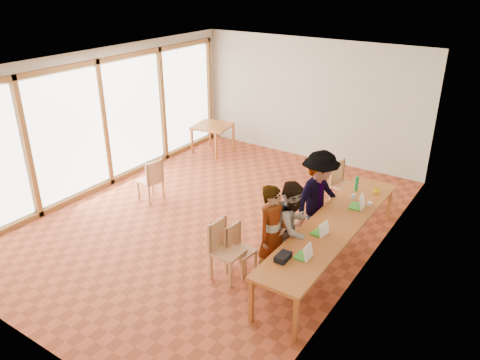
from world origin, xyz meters
name	(u,v)px	position (x,y,z in m)	size (l,w,h in m)	color
ground	(215,218)	(0.00, 0.00, 0.00)	(8.00, 8.00, 0.00)	#A94829
wall_back	(310,100)	(0.00, 4.00, 1.50)	(6.00, 0.10, 3.00)	beige
wall_front	(12,245)	(0.00, -4.00, 1.50)	(6.00, 0.10, 3.00)	beige
wall_right	(373,186)	(3.00, 0.00, 1.50)	(0.10, 8.00, 3.00)	beige
window_wall	(103,120)	(-2.96, 0.00, 1.50)	(0.10, 8.00, 3.00)	white
ceiling	(211,63)	(0.00, 0.00, 3.02)	(6.00, 8.00, 0.04)	white
communal_table	(334,226)	(2.50, -0.14, 0.70)	(0.80, 4.00, 0.75)	#A35524
side_table	(213,128)	(-2.22, 2.90, 0.67)	(0.90, 0.90, 0.75)	#A35524
chair_near	(222,243)	(1.20, -1.41, 0.59)	(0.46, 0.46, 0.51)	tan
chair_mid	(237,244)	(1.32, -1.19, 0.51)	(0.42, 0.42, 0.44)	tan
chair_far	(279,216)	(1.46, -0.09, 0.54)	(0.42, 0.42, 0.47)	tan
chair_empty	(341,179)	(1.78, 1.91, 0.58)	(0.53, 0.53, 0.51)	tan
chair_spare	(152,176)	(-1.53, -0.10, 0.57)	(0.49, 0.49, 0.49)	tan
person_near	(273,234)	(1.89, -1.06, 0.80)	(0.59, 0.38, 1.61)	gray
person_mid	(292,228)	(2.04, -0.69, 0.79)	(0.77, 0.60, 1.57)	gray
person_far	(319,198)	(2.01, 0.32, 0.87)	(1.12, 0.65, 1.74)	gray
laptop_near	(305,254)	(2.55, -1.27, 0.81)	(0.22, 0.25, 0.21)	green
laptop_mid	(321,231)	(2.47, -0.55, 0.81)	(0.25, 0.27, 0.21)	green
laptop_far	(359,204)	(2.63, 0.61, 0.81)	(0.27, 0.30, 0.23)	green
yellow_mug	(377,191)	(2.70, 1.32, 0.80)	(0.12, 0.12, 0.09)	yellow
green_bottle	(357,184)	(2.35, 1.22, 0.89)	(0.07, 0.07, 0.28)	#157B3A
clear_glass	(354,196)	(2.43, 0.88, 0.80)	(0.07, 0.07, 0.09)	silver
condiment_cup	(370,204)	(2.76, 0.79, 0.78)	(0.08, 0.08, 0.06)	white
pink_phone	(360,186)	(2.33, 1.45, 0.76)	(0.05, 0.10, 0.01)	#D74368
black_pouch	(283,257)	(2.31, -1.50, 0.80)	(0.16, 0.26, 0.09)	black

